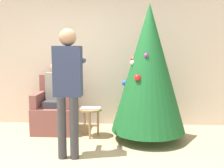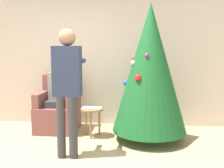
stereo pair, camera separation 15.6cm
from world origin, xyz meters
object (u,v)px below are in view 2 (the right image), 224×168
at_px(armchair, 59,111).
at_px(person_standing, 67,81).
at_px(person_seated, 58,93).
at_px(christmas_tree, 150,68).
at_px(side_stool, 92,113).

xyz_separation_m(armchair, person_standing, (0.51, -1.23, 0.71)).
distance_m(armchair, person_seated, 0.36).
relative_size(armchair, person_seated, 0.80).
relative_size(christmas_tree, side_stool, 4.55).
distance_m(christmas_tree, person_standing, 1.43).
distance_m(christmas_tree, person_seated, 1.79).
bearing_deg(person_standing, christmas_tree, 35.01).
height_order(armchair, side_stool, armchair).
relative_size(christmas_tree, armchair, 2.18).
bearing_deg(person_standing, person_seated, 113.10).
bearing_deg(side_stool, christmas_tree, -4.65).
bearing_deg(person_standing, side_stool, 78.25).
distance_m(christmas_tree, side_stool, 1.27).
xyz_separation_m(armchair, side_stool, (0.70, -0.33, 0.05)).
height_order(armchair, person_standing, person_standing).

